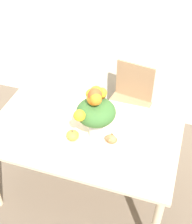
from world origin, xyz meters
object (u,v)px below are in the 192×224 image
(pumpkin, at_px, (73,135))
(turkey_figurine, at_px, (111,137))
(dining_chair_near_window, at_px, (128,104))
(flower_vase, at_px, (96,109))

(pumpkin, xyz_separation_m, turkey_figurine, (0.29, 0.07, -0.00))
(turkey_figurine, height_order, dining_chair_near_window, dining_chair_near_window)
(dining_chair_near_window, bearing_deg, turkey_figurine, -78.31)
(flower_vase, xyz_separation_m, turkey_figurine, (0.13, -0.02, -0.23))
(turkey_figurine, xyz_separation_m, dining_chair_near_window, (-0.05, 0.86, -0.36))
(flower_vase, distance_m, pumpkin, 0.29)
(flower_vase, relative_size, turkey_figurine, 3.90)
(pumpkin, bearing_deg, turkey_figurine, 14.30)
(flower_vase, bearing_deg, pumpkin, -147.72)
(flower_vase, xyz_separation_m, dining_chair_near_window, (0.08, 0.83, -0.58))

